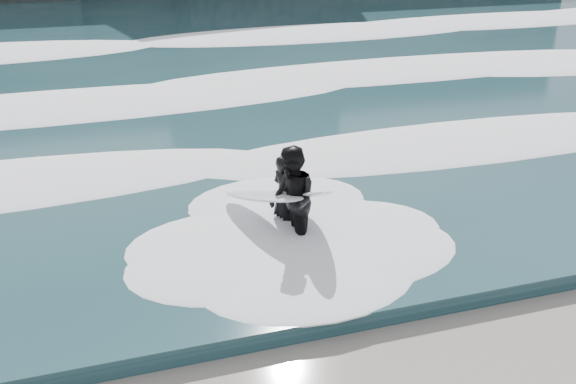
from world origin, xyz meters
name	(u,v)px	position (x,y,z in m)	size (l,w,h in m)	color
sea	(147,29)	(0.00, 29.00, 0.15)	(90.00, 52.00, 0.30)	#1D3E45
foam_near	(243,164)	(0.00, 9.00, 0.40)	(60.00, 3.20, 0.20)	white
foam_mid	(191,87)	(0.00, 16.00, 0.42)	(60.00, 4.00, 0.24)	white
foam_far	(156,37)	(0.00, 25.00, 0.45)	(60.00, 4.80, 0.30)	white
surfer_left	(277,195)	(-0.01, 6.30, 0.80)	(1.39, 2.35, 1.58)	black
surfer_right	(293,200)	(0.09, 5.62, 0.98)	(1.20, 1.84, 1.95)	black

